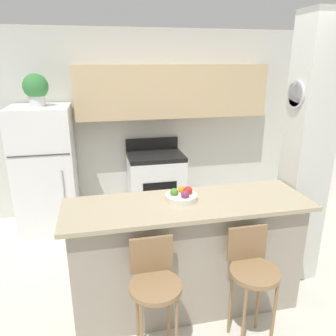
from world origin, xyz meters
The scene contains 10 objects.
ground_plane centered at (0.00, 0.00, 0.00)m, with size 14.00×14.00×0.00m, color beige.
wall_back centered at (0.14, 2.16, 1.46)m, with size 5.60×0.38×2.55m.
pillar_right centered at (1.22, 0.24, 1.28)m, with size 0.38×0.32×2.55m.
counter_bar centered at (0.00, 0.00, 0.51)m, with size 2.05×0.64×1.02m.
refrigerator centered at (-1.37, 1.83, 0.81)m, with size 0.72×0.73×1.61m.
stove_range centered at (0.07, 1.89, 0.46)m, with size 0.76×0.61×1.07m.
bar_stool_left centered at (-0.37, -0.48, 0.63)m, with size 0.37×0.37×0.94m.
bar_stool_right centered at (0.37, -0.48, 0.63)m, with size 0.37×0.37×0.94m.
potted_plant_on_fridge centered at (-1.37, 1.83, 1.82)m, with size 0.29×0.29×0.38m.
fruit_bowl centered at (-0.04, 0.06, 1.06)m, with size 0.27×0.27×0.11m.
Camera 1 is at (-0.70, -2.38, 2.14)m, focal length 35.00 mm.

